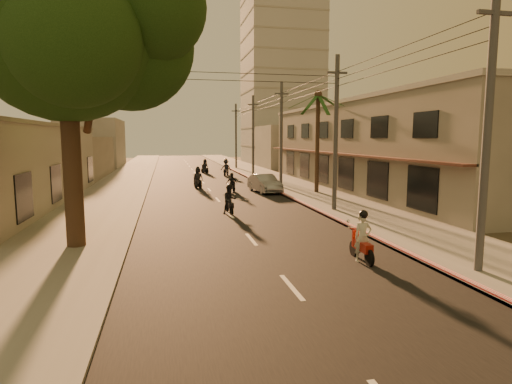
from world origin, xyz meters
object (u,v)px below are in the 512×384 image
scooter_mid_a (230,200)px  scooter_far_c (205,167)px  scooter_red (362,239)px  parked_car (265,183)px  palm_tree (318,100)px  scooter_far_a (198,178)px  scooter_mid_b (232,184)px  scooter_far_b (226,168)px  broadleaf_tree (77,26)px

scooter_mid_a → scooter_far_c: bearing=83.9°
scooter_red → parked_car: (0.98, 19.39, -0.08)m
palm_tree → scooter_far_a: size_ratio=4.35×
palm_tree → scooter_far_c: (-6.82, 20.90, -6.35)m
scooter_mid_b → scooter_far_b: size_ratio=0.81×
broadleaf_tree → scooter_mid_b: bearing=62.0°
scooter_mid_b → scooter_far_a: bearing=145.7°
scooter_far_c → palm_tree: bearing=-95.6°
scooter_far_c → broadleaf_tree: bearing=-126.3°
scooter_mid_a → scooter_far_c: 28.49m
palm_tree → scooter_mid_a: size_ratio=4.67×
palm_tree → scooter_far_b: (-4.81, 16.75, -6.24)m
palm_tree → scooter_far_c: size_ratio=4.67×
scooter_mid_b → scooter_far_a: size_ratio=0.85×
scooter_mid_a → scooter_far_a: (-0.84, 12.94, 0.07)m
parked_car → scooter_red: bearing=-100.5°
palm_tree → parked_car: size_ratio=1.81×
scooter_mid_b → scooter_far_c: size_ratio=0.92×
palm_tree → scooter_far_b: palm_tree is taller
scooter_red → scooter_mid_a: size_ratio=1.07×
scooter_red → scooter_far_c: (-1.99, 38.87, -0.00)m
scooter_red → scooter_mid_b: size_ratio=1.17×
scooter_red → scooter_far_b: 34.72m
palm_tree → scooter_red: (-4.83, -17.97, -6.35)m
scooter_red → scooter_far_c: 38.92m
scooter_mid_b → broadleaf_tree: bearing=-93.6°
scooter_far_a → scooter_far_c: size_ratio=1.07×
broadleaf_tree → scooter_far_b: broadleaf_tree is taller
broadleaf_tree → scooter_red: broadleaf_tree is taller
parked_car → scooter_mid_b: bearing=170.8°
scooter_red → scooter_mid_a: bearing=108.0°
scooter_far_a → scooter_far_b: 12.07m
parked_car → scooter_far_c: (-2.97, 19.48, 0.08)m
scooter_mid_b → parked_car: (2.62, -0.07, -0.02)m
scooter_mid_a → scooter_mid_b: (1.52, 9.06, -0.04)m
scooter_mid_b → palm_tree: bearing=11.4°
scooter_far_a → palm_tree: bearing=-45.4°
palm_tree → scooter_far_b: size_ratio=4.14×
scooter_far_a → parked_car: scooter_far_a is taller
scooter_red → scooter_mid_a: scooter_red is taller
scooter_red → scooter_mid_b: scooter_red is taller
palm_tree → scooter_far_b: 18.51m
broadleaf_tree → scooter_mid_b: (8.15, 15.34, -7.74)m
scooter_mid_a → scooter_far_b: (3.17, 24.32, 0.13)m
scooter_red → palm_tree: bearing=76.1°
scooter_mid_b → scooter_far_a: scooter_far_a is taller
broadleaf_tree → scooter_far_a: size_ratio=6.42×
scooter_mid_a → scooter_red: bearing=-76.9°
palm_tree → scooter_mid_a: (-7.98, -7.57, -6.37)m
palm_tree → scooter_mid_b: palm_tree is taller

